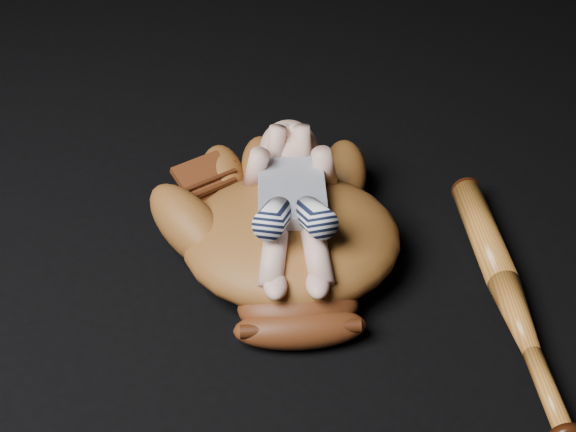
% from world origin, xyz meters
% --- Properties ---
extents(baseball_glove, '(0.43, 0.48, 0.14)m').
position_xyz_m(baseball_glove, '(-0.00, 0.19, 0.07)').
color(baseball_glove, brown).
rests_on(baseball_glove, ground).
extents(newborn_baby, '(0.20, 0.35, 0.14)m').
position_xyz_m(newborn_baby, '(0.00, 0.19, 0.12)').
color(newborn_baby, '#D5A089').
rests_on(newborn_baby, baseball_glove).
extents(baseball_bat, '(0.10, 0.49, 0.05)m').
position_xyz_m(baseball_bat, '(0.27, 0.05, 0.02)').
color(baseball_bat, '#B46722').
rests_on(baseball_bat, ground).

